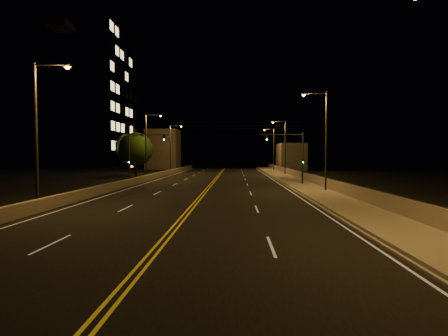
{
  "coord_description": "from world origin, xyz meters",
  "views": [
    {
      "loc": [
        3.07,
        -11.43,
        3.67
      ],
      "look_at": [
        2.0,
        18.0,
        2.5
      ],
      "focal_mm": 26.0,
      "sensor_mm": 36.0,
      "label": 1
    }
  ],
  "objects_px": {
    "streetlight_4": "(40,126)",
    "streetlight_1": "(323,135)",
    "traffic_signal_left": "(137,153)",
    "building_tower": "(62,102)",
    "streetlight_5": "(148,142)",
    "traffic_signal_right": "(294,153)",
    "streetlight_2": "(284,144)",
    "tree_1": "(129,149)",
    "streetlight_3": "(273,147)",
    "streetlight_6": "(172,146)",
    "tree_0": "(136,149)"
  },
  "relations": [
    {
      "from": "streetlight_2",
      "to": "streetlight_3",
      "type": "distance_m",
      "value": 17.17
    },
    {
      "from": "streetlight_2",
      "to": "tree_1",
      "type": "height_order",
      "value": "streetlight_2"
    },
    {
      "from": "streetlight_5",
      "to": "streetlight_1",
      "type": "bearing_deg",
      "value": -36.43
    },
    {
      "from": "streetlight_1",
      "to": "traffic_signal_right",
      "type": "bearing_deg",
      "value": 102.17
    },
    {
      "from": "traffic_signal_right",
      "to": "building_tower",
      "type": "xyz_separation_m",
      "value": [
        -39.71,
        21.5,
        9.65
      ]
    },
    {
      "from": "traffic_signal_left",
      "to": "tree_0",
      "type": "distance_m",
      "value": 13.16
    },
    {
      "from": "traffic_signal_right",
      "to": "streetlight_5",
      "type": "bearing_deg",
      "value": 156.16
    },
    {
      "from": "streetlight_6",
      "to": "streetlight_4",
      "type": "bearing_deg",
      "value": -90.0
    },
    {
      "from": "traffic_signal_right",
      "to": "tree_1",
      "type": "bearing_deg",
      "value": 143.97
    },
    {
      "from": "streetlight_3",
      "to": "tree_1",
      "type": "height_order",
      "value": "streetlight_3"
    },
    {
      "from": "streetlight_2",
      "to": "traffic_signal_left",
      "type": "height_order",
      "value": "streetlight_2"
    },
    {
      "from": "streetlight_4",
      "to": "streetlight_3",
      "type": "bearing_deg",
      "value": 68.23
    },
    {
      "from": "streetlight_5",
      "to": "tree_0",
      "type": "distance_m",
      "value": 4.83
    },
    {
      "from": "streetlight_6",
      "to": "traffic_signal_right",
      "type": "relative_size",
      "value": 1.55
    },
    {
      "from": "streetlight_3",
      "to": "streetlight_6",
      "type": "xyz_separation_m",
      "value": [
        -21.47,
        -9.55,
        0.0
      ]
    },
    {
      "from": "streetlight_6",
      "to": "tree_0",
      "type": "height_order",
      "value": "streetlight_6"
    },
    {
      "from": "streetlight_3",
      "to": "tree_1",
      "type": "xyz_separation_m",
      "value": [
        -27.6,
        -17.18,
        -0.86
      ]
    },
    {
      "from": "streetlight_4",
      "to": "building_tower",
      "type": "xyz_separation_m",
      "value": [
        -19.75,
        39.11,
        8.03
      ]
    },
    {
      "from": "streetlight_4",
      "to": "building_tower",
      "type": "bearing_deg",
      "value": 116.8
    },
    {
      "from": "streetlight_6",
      "to": "traffic_signal_left",
      "type": "xyz_separation_m",
      "value": [
        1.12,
        -26.61,
        -1.62
      ]
    },
    {
      "from": "building_tower",
      "to": "tree_0",
      "type": "bearing_deg",
      "value": -28.2
    },
    {
      "from": "streetlight_5",
      "to": "tree_0",
      "type": "xyz_separation_m",
      "value": [
        -2.96,
        3.68,
        -1.0
      ]
    },
    {
      "from": "streetlight_2",
      "to": "streetlight_5",
      "type": "xyz_separation_m",
      "value": [
        -21.47,
        -10.16,
        0.0
      ]
    },
    {
      "from": "streetlight_3",
      "to": "traffic_signal_left",
      "type": "xyz_separation_m",
      "value": [
        -20.36,
        -36.16,
        -1.62
      ]
    },
    {
      "from": "streetlight_5",
      "to": "traffic_signal_left",
      "type": "height_order",
      "value": "streetlight_5"
    },
    {
      "from": "streetlight_6",
      "to": "building_tower",
      "type": "distance_m",
      "value": 21.92
    },
    {
      "from": "streetlight_4",
      "to": "traffic_signal_right",
      "type": "xyz_separation_m",
      "value": [
        19.96,
        17.6,
        -1.62
      ]
    },
    {
      "from": "streetlight_5",
      "to": "streetlight_4",
      "type": "bearing_deg",
      "value": -90.0
    },
    {
      "from": "streetlight_4",
      "to": "streetlight_1",
      "type": "bearing_deg",
      "value": 26.21
    },
    {
      "from": "traffic_signal_right",
      "to": "tree_1",
      "type": "height_order",
      "value": "tree_1"
    },
    {
      "from": "streetlight_5",
      "to": "traffic_signal_right",
      "type": "xyz_separation_m",
      "value": [
        19.96,
        -8.82,
        -1.62
      ]
    },
    {
      "from": "streetlight_5",
      "to": "building_tower",
      "type": "height_order",
      "value": "building_tower"
    },
    {
      "from": "streetlight_1",
      "to": "streetlight_2",
      "type": "xyz_separation_m",
      "value": [
        0.0,
        26.01,
        0.0
      ]
    },
    {
      "from": "streetlight_3",
      "to": "building_tower",
      "type": "bearing_deg",
      "value": -160.43
    },
    {
      "from": "streetlight_6",
      "to": "tree_1",
      "type": "height_order",
      "value": "streetlight_6"
    },
    {
      "from": "streetlight_5",
      "to": "streetlight_6",
      "type": "xyz_separation_m",
      "value": [
        0.0,
        17.79,
        0.0
      ]
    },
    {
      "from": "streetlight_3",
      "to": "tree_0",
      "type": "distance_m",
      "value": 34.02
    },
    {
      "from": "streetlight_5",
      "to": "building_tower",
      "type": "relative_size",
      "value": 0.34
    },
    {
      "from": "traffic_signal_right",
      "to": "streetlight_3",
      "type": "bearing_deg",
      "value": 87.6
    },
    {
      "from": "streetlight_5",
      "to": "tree_0",
      "type": "height_order",
      "value": "streetlight_5"
    },
    {
      "from": "streetlight_5",
      "to": "building_tower",
      "type": "xyz_separation_m",
      "value": [
        -19.75,
        12.68,
        8.03
      ]
    },
    {
      "from": "traffic_signal_left",
      "to": "tree_1",
      "type": "relative_size",
      "value": 0.84
    },
    {
      "from": "tree_0",
      "to": "streetlight_1",
      "type": "bearing_deg",
      "value": -38.64
    },
    {
      "from": "streetlight_3",
      "to": "streetlight_5",
      "type": "distance_m",
      "value": 34.76
    },
    {
      "from": "streetlight_3",
      "to": "streetlight_6",
      "type": "bearing_deg",
      "value": -156.02
    },
    {
      "from": "streetlight_2",
      "to": "traffic_signal_right",
      "type": "relative_size",
      "value": 1.55
    },
    {
      "from": "tree_1",
      "to": "traffic_signal_right",
      "type": "bearing_deg",
      "value": -36.03
    },
    {
      "from": "traffic_signal_left",
      "to": "building_tower",
      "type": "distance_m",
      "value": 31.48
    },
    {
      "from": "streetlight_1",
      "to": "tree_0",
      "type": "xyz_separation_m",
      "value": [
        -24.43,
        19.53,
        -1.0
      ]
    },
    {
      "from": "traffic_signal_left",
      "to": "streetlight_1",
      "type": "bearing_deg",
      "value": -19.05
    }
  ]
}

